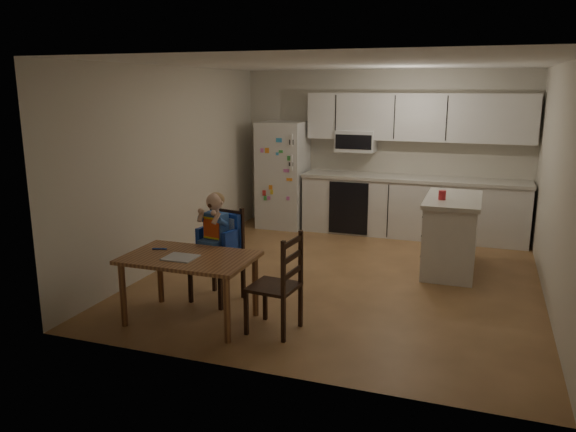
% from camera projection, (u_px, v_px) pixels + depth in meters
% --- Properties ---
extents(room, '(4.52, 5.01, 2.51)m').
position_uv_depth(room, '(354.00, 169.00, 6.96)').
color(room, brown).
rests_on(room, ground).
extents(refrigerator, '(0.72, 0.70, 1.70)m').
position_uv_depth(refrigerator, '(283.00, 175.00, 9.09)').
color(refrigerator, silver).
rests_on(refrigerator, ground).
extents(kitchen_run, '(3.37, 0.62, 2.15)m').
position_uv_depth(kitchen_run, '(412.00, 179.00, 8.50)').
color(kitchen_run, silver).
rests_on(kitchen_run, ground).
extents(kitchen_island, '(0.66, 1.25, 0.93)m').
position_uv_depth(kitchen_island, '(451.00, 234.00, 6.95)').
color(kitchen_island, silver).
rests_on(kitchen_island, ground).
extents(red_cup, '(0.09, 0.09, 0.11)m').
position_uv_depth(red_cup, '(442.00, 195.00, 6.71)').
color(red_cup, red).
rests_on(red_cup, kitchen_island).
extents(dining_table, '(1.24, 0.79, 0.66)m').
position_uv_depth(dining_table, '(190.00, 265.00, 5.41)').
color(dining_table, brown).
rests_on(dining_table, ground).
extents(napkin, '(0.30, 0.26, 0.01)m').
position_uv_depth(napkin, '(180.00, 258.00, 5.32)').
color(napkin, '#B0B0B5').
rests_on(napkin, dining_table).
extents(toddler_spoon, '(0.12, 0.06, 0.02)m').
position_uv_depth(toddler_spoon, '(158.00, 249.00, 5.60)').
color(toddler_spoon, '#193EB4').
rests_on(toddler_spoon, dining_table).
extents(chair_booster, '(0.52, 0.52, 1.18)m').
position_uv_depth(chair_booster, '(219.00, 235.00, 5.94)').
color(chair_booster, black).
rests_on(chair_booster, ground).
extents(chair_side, '(0.46, 0.46, 0.95)m').
position_uv_depth(chair_side, '(283.00, 278.00, 5.15)').
color(chair_side, black).
rests_on(chair_side, ground).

